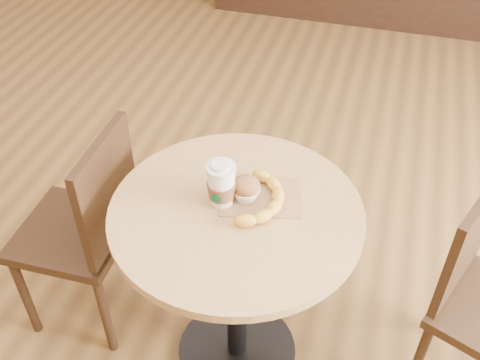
{
  "coord_description": "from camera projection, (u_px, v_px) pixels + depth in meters",
  "views": [
    {
      "loc": [
        0.28,
        -1.16,
        1.89
      ],
      "look_at": [
        -0.06,
        0.02,
        0.83
      ],
      "focal_mm": 42.0,
      "sensor_mm": 36.0,
      "label": 1
    }
  ],
  "objects": [
    {
      "name": "cafe_table",
      "position": [
        236.0,
        255.0,
        1.77
      ],
      "size": [
        0.75,
        0.75,
        0.75
      ],
      "color": "black",
      "rests_on": "ground"
    },
    {
      "name": "coffee_cup",
      "position": [
        221.0,
        186.0,
        1.62
      ],
      "size": [
        0.09,
        0.09,
        0.15
      ],
      "rotation": [
        0.0,
        0.0,
        -0.06
      ],
      "color": "white",
      "rests_on": "cafe_table"
    },
    {
      "name": "muffin",
      "position": [
        246.0,
        189.0,
        1.65
      ],
      "size": [
        0.09,
        0.09,
        0.08
      ],
      "color": "white",
      "rests_on": "kraft_bag"
    },
    {
      "name": "banana",
      "position": [
        265.0,
        200.0,
        1.64
      ],
      "size": [
        0.16,
        0.28,
        0.04
      ],
      "primitive_type": null,
      "rotation": [
        0.0,
        0.0,
        -0.07
      ],
      "color": "gold",
      "rests_on": "kraft_bag"
    },
    {
      "name": "chair_left",
      "position": [
        87.0,
        226.0,
        1.97
      ],
      "size": [
        0.39,
        0.39,
        0.86
      ],
      "rotation": [
        0.0,
        0.0,
        -1.55
      ],
      "color": "black",
      "rests_on": "ground"
    },
    {
      "name": "kraft_bag",
      "position": [
        261.0,
        197.0,
        1.68
      ],
      "size": [
        0.28,
        0.23,
        0.0
      ],
      "primitive_type": "cube",
      "rotation": [
        0.0,
        0.0,
        0.24
      ],
      "color": "olive",
      "rests_on": "cafe_table"
    }
  ]
}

